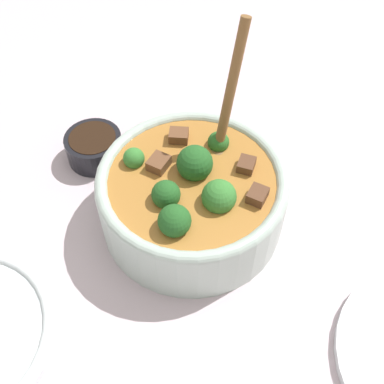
{
  "coord_description": "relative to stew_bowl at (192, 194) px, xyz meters",
  "views": [
    {
      "loc": [
        0.35,
        -0.09,
        0.52
      ],
      "look_at": [
        0.0,
        0.0,
        0.06
      ],
      "focal_mm": 45.0,
      "sensor_mm": 36.0,
      "label": 1
    }
  ],
  "objects": [
    {
      "name": "ground_plane",
      "position": [
        -0.0,
        -0.0,
        -0.05
      ],
      "size": [
        4.0,
        4.0,
        0.0
      ],
      "primitive_type": "plane",
      "color": "silver"
    },
    {
      "name": "condiment_bowl",
      "position": [
        -0.14,
        -0.11,
        -0.03
      ],
      "size": [
        0.08,
        0.08,
        0.04
      ],
      "color": "black",
      "rests_on": "ground_plane"
    },
    {
      "name": "stew_bowl",
      "position": [
        0.0,
        0.0,
        0.0
      ],
      "size": [
        0.23,
        0.23,
        0.24
      ],
      "color": "#B2C6BC",
      "rests_on": "ground_plane"
    }
  ]
}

